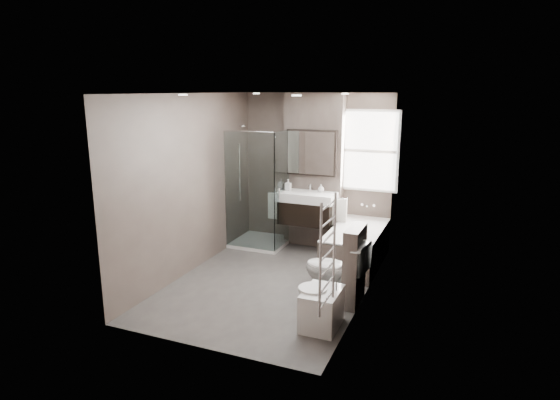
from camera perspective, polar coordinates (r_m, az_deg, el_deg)
The scene contains 15 objects.
room at distance 6.33m, azimuth -0.86°, elevation 1.02°, with size 2.70×3.90×2.70m.
vanity_pier at distance 7.96m, azimuth 4.17°, elevation 3.54°, with size 1.00×0.25×2.60m, color #534841.
vanity at distance 7.75m, azimuth 3.29°, elevation -0.94°, with size 0.95×0.47×0.66m.
mirror_cabinet at distance 7.76m, azimuth 3.83°, elevation 5.76°, with size 0.86×0.08×0.76m.
towel_left at distance 7.93m, azimuth -0.59°, elevation -0.74°, with size 0.24×0.06×0.44m, color white.
towel_right at distance 7.58m, azimuth 7.24°, elevation -1.51°, with size 0.24×0.06×0.44m, color white.
shower_enclosure at distance 8.02m, azimuth -2.00°, elevation -2.29°, with size 0.90×0.90×2.00m.
bathtub at distance 7.33m, azimuth 9.28°, elevation -5.41°, with size 0.75×1.60×0.57m.
window at distance 7.78m, azimuth 10.79°, elevation 5.90°, with size 0.98×0.06×1.33m.
toilet at distance 6.04m, azimuth 6.74°, elevation -8.52°, with size 0.46×0.80×0.82m, color white.
cistern_box at distance 5.97m, azimuth 9.04°, elevation -7.93°, with size 0.19×0.55×1.00m.
bidet at distance 5.47m, azimuth 5.05°, elevation -12.92°, with size 0.47×0.55×0.57m.
towel_radiator at distance 4.52m, azimuth 5.82°, elevation -6.52°, with size 0.03×0.49×1.10m.
soap_bottle_a at distance 7.80m, azimuth 1.00°, elevation 1.85°, with size 0.09×0.09×0.19m, color white.
soap_bottle_b at distance 7.73m, azimuth 5.02°, elevation 1.46°, with size 0.10×0.10×0.13m, color white.
Camera 1 is at (2.43, -5.69, 2.65)m, focal length 30.00 mm.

